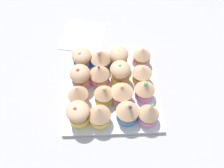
{
  "coord_description": "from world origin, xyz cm",
  "views": [
    {
      "loc": [
        37.81,
        -1.42,
        62.31
      ],
      "look_at": [
        0.0,
        0.0,
        4.2
      ],
      "focal_mm": 37.74,
      "sensor_mm": 36.0,
      "label": 1
    }
  ],
  "objects_px": {
    "cupcake_0": "(82,58)",
    "cupcake_15": "(149,113)",
    "baking_tray": "(112,90)",
    "cupcake_13": "(142,73)",
    "cupcake_9": "(120,72)",
    "cupcake_2": "(78,94)",
    "cupcake_7": "(99,114)",
    "cupcake_11": "(127,111)",
    "cupcake_14": "(145,89)",
    "cupcake_4": "(101,58)",
    "cupcake_1": "(80,76)",
    "cupcake_6": "(104,94)",
    "cupcake_8": "(119,58)",
    "cupcake_3": "(78,114)",
    "cupcake_12": "(142,56)",
    "napkin": "(84,36)",
    "cupcake_10": "(122,92)",
    "cupcake_5": "(99,74)"
  },
  "relations": [
    {
      "from": "cupcake_0",
      "to": "cupcake_15",
      "type": "bearing_deg",
      "value": 42.84
    },
    {
      "from": "baking_tray",
      "to": "cupcake_13",
      "type": "height_order",
      "value": "cupcake_13"
    },
    {
      "from": "cupcake_9",
      "to": "cupcake_2",
      "type": "bearing_deg",
      "value": -59.49
    },
    {
      "from": "cupcake_7",
      "to": "cupcake_11",
      "type": "relative_size",
      "value": 0.95
    },
    {
      "from": "cupcake_2",
      "to": "cupcake_14",
      "type": "bearing_deg",
      "value": 93.62
    },
    {
      "from": "cupcake_0",
      "to": "cupcake_4",
      "type": "relative_size",
      "value": 0.87
    },
    {
      "from": "cupcake_7",
      "to": "cupcake_13",
      "type": "bearing_deg",
      "value": 135.77
    },
    {
      "from": "cupcake_1",
      "to": "cupcake_4",
      "type": "distance_m",
      "value": 0.09
    },
    {
      "from": "cupcake_4",
      "to": "cupcake_7",
      "type": "xyz_separation_m",
      "value": [
        0.19,
        -0.01,
        -0.0
      ]
    },
    {
      "from": "cupcake_6",
      "to": "cupcake_8",
      "type": "bearing_deg",
      "value": 158.84
    },
    {
      "from": "cupcake_6",
      "to": "cupcake_1",
      "type": "bearing_deg",
      "value": -131.66
    },
    {
      "from": "cupcake_3",
      "to": "cupcake_12",
      "type": "xyz_separation_m",
      "value": [
        -0.19,
        0.19,
        -0.0
      ]
    },
    {
      "from": "cupcake_13",
      "to": "cupcake_7",
      "type": "bearing_deg",
      "value": -44.23
    },
    {
      "from": "cupcake_12",
      "to": "cupcake_13",
      "type": "height_order",
      "value": "cupcake_12"
    },
    {
      "from": "cupcake_12",
      "to": "baking_tray",
      "type": "bearing_deg",
      "value": -44.95
    },
    {
      "from": "cupcake_15",
      "to": "cupcake_14",
      "type": "bearing_deg",
      "value": -178.61
    },
    {
      "from": "cupcake_7",
      "to": "cupcake_13",
      "type": "height_order",
      "value": "cupcake_7"
    },
    {
      "from": "cupcake_6",
      "to": "napkin",
      "type": "distance_m",
      "value": 0.29
    },
    {
      "from": "cupcake_7",
      "to": "cupcake_1",
      "type": "bearing_deg",
      "value": -156.3
    },
    {
      "from": "cupcake_1",
      "to": "cupcake_3",
      "type": "xyz_separation_m",
      "value": [
        0.12,
        -0.0,
        -0.0
      ]
    },
    {
      "from": "cupcake_8",
      "to": "cupcake_10",
      "type": "height_order",
      "value": "cupcake_8"
    },
    {
      "from": "cupcake_7",
      "to": "napkin",
      "type": "height_order",
      "value": "cupcake_7"
    },
    {
      "from": "cupcake_15",
      "to": "napkin",
      "type": "bearing_deg",
      "value": -150.74
    },
    {
      "from": "cupcake_3",
      "to": "cupcake_4",
      "type": "distance_m",
      "value": 0.2
    },
    {
      "from": "cupcake_8",
      "to": "cupcake_10",
      "type": "xyz_separation_m",
      "value": [
        0.13,
        0.0,
        -0.0
      ]
    },
    {
      "from": "cupcake_3",
      "to": "cupcake_10",
      "type": "xyz_separation_m",
      "value": [
        -0.06,
        0.12,
        0.0
      ]
    },
    {
      "from": "cupcake_15",
      "to": "cupcake_8",
      "type": "bearing_deg",
      "value": -160.05
    },
    {
      "from": "cupcake_7",
      "to": "cupcake_3",
      "type": "bearing_deg",
      "value": -95.48
    },
    {
      "from": "cupcake_2",
      "to": "cupcake_3",
      "type": "relative_size",
      "value": 1.05
    },
    {
      "from": "cupcake_2",
      "to": "cupcake_7",
      "type": "height_order",
      "value": "cupcake_2"
    },
    {
      "from": "cupcake_10",
      "to": "cupcake_15",
      "type": "height_order",
      "value": "cupcake_15"
    },
    {
      "from": "cupcake_11",
      "to": "baking_tray",
      "type": "bearing_deg",
      "value": -158.08
    },
    {
      "from": "cupcake_0",
      "to": "cupcake_8",
      "type": "xyz_separation_m",
      "value": [
        0.01,
        0.12,
        0.01
      ]
    },
    {
      "from": "cupcake_5",
      "to": "cupcake_8",
      "type": "height_order",
      "value": "cupcake_8"
    },
    {
      "from": "cupcake_11",
      "to": "cupcake_0",
      "type": "bearing_deg",
      "value": -146.3
    },
    {
      "from": "cupcake_5",
      "to": "cupcake_6",
      "type": "xyz_separation_m",
      "value": [
        0.07,
        0.01,
        -0.0
      ]
    },
    {
      "from": "cupcake_15",
      "to": "cupcake_6",
      "type": "bearing_deg",
      "value": -118.64
    },
    {
      "from": "cupcake_10",
      "to": "cupcake_11",
      "type": "bearing_deg",
      "value": 10.78
    },
    {
      "from": "cupcake_2",
      "to": "cupcake_9",
      "type": "bearing_deg",
      "value": 120.51
    },
    {
      "from": "cupcake_9",
      "to": "cupcake_13",
      "type": "bearing_deg",
      "value": 86.88
    },
    {
      "from": "cupcake_0",
      "to": "cupcake_13",
      "type": "distance_m",
      "value": 0.2
    },
    {
      "from": "cupcake_2",
      "to": "cupcake_11",
      "type": "height_order",
      "value": "same"
    },
    {
      "from": "cupcake_5",
      "to": "cupcake_0",
      "type": "bearing_deg",
      "value": -140.77
    },
    {
      "from": "cupcake_0",
      "to": "cupcake_3",
      "type": "distance_m",
      "value": 0.2
    },
    {
      "from": "baking_tray",
      "to": "cupcake_2",
      "type": "distance_m",
      "value": 0.11
    },
    {
      "from": "cupcake_2",
      "to": "cupcake_13",
      "type": "height_order",
      "value": "cupcake_2"
    },
    {
      "from": "cupcake_11",
      "to": "cupcake_14",
      "type": "relative_size",
      "value": 1.06
    },
    {
      "from": "cupcake_6",
      "to": "cupcake_12",
      "type": "height_order",
      "value": "cupcake_6"
    },
    {
      "from": "cupcake_8",
      "to": "cupcake_11",
      "type": "height_order",
      "value": "same"
    },
    {
      "from": "cupcake_2",
      "to": "cupcake_9",
      "type": "xyz_separation_m",
      "value": [
        -0.07,
        0.12,
        -0.0
      ]
    }
  ]
}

